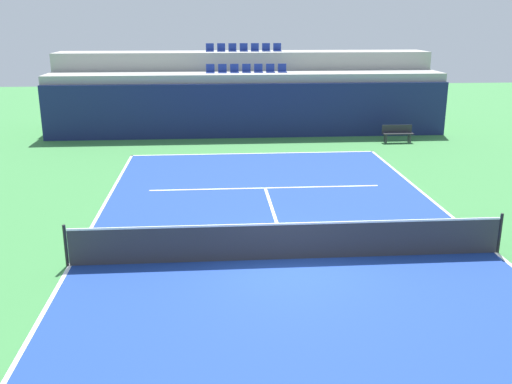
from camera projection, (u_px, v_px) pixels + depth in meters
ground_plane at (289, 259)px, 14.67m from camera, size 80.00×80.00×0.00m
court_surface at (289, 259)px, 14.66m from camera, size 11.00×24.00×0.01m
baseline_far at (254, 153)px, 26.07m from camera, size 11.00×0.10×0.00m
sideline_left at (70, 266)px, 14.26m from camera, size 0.10×24.00×0.00m
sideline_right at (496, 252)px, 15.06m from camera, size 0.10×24.00×0.00m
service_line_far at (265, 188)px, 20.77m from camera, size 8.26×0.10×0.00m
centre_service_line at (275, 217)px, 17.72m from camera, size 0.10×6.40×0.00m
back_wall at (248, 111)px, 29.23m from camera, size 20.51×0.30×2.73m
stands_tier_lower at (247, 103)px, 30.46m from camera, size 20.51×2.40×3.15m
stands_tier_upper at (244, 89)px, 32.61m from camera, size 20.51×2.40×4.10m
seating_row_lower at (246, 70)px, 30.06m from camera, size 4.20×0.44×0.44m
seating_row_upper at (244, 49)px, 32.08m from camera, size 4.20×0.44×0.44m
tennis_net at (289, 241)px, 14.52m from camera, size 11.08×0.08×1.07m
player_bench at (397, 132)px, 28.32m from camera, size 1.50×0.40×0.85m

